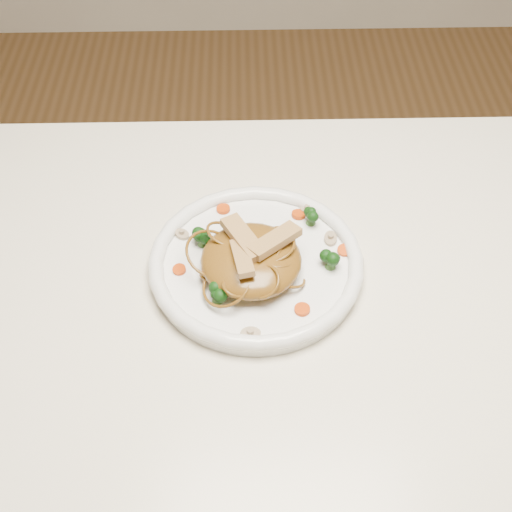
{
  "coord_description": "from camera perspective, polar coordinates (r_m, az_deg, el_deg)",
  "views": [
    {
      "loc": [
        -0.09,
        -0.53,
        1.44
      ],
      "look_at": [
        -0.08,
        0.07,
        0.78
      ],
      "focal_mm": 48.98,
      "sensor_mm": 36.0,
      "label": 1
    }
  ],
  "objects": [
    {
      "name": "broccoli_1",
      "position": [
        0.92,
        -4.42,
        1.52
      ],
      "size": [
        0.03,
        0.03,
        0.03
      ],
      "primitive_type": null,
      "rotation": [
        0.0,
        0.0,
        0.32
      ],
      "color": "#0F330A",
      "rests_on": "plate"
    },
    {
      "name": "chicken_c",
      "position": [
        0.85,
        -1.13,
        -0.14
      ],
      "size": [
        0.03,
        0.06,
        0.01
      ],
      "primitive_type": "cube",
      "rotation": [
        0.0,
        0.0,
        4.89
      ],
      "color": "tan",
      "rests_on": "noodle_mound"
    },
    {
      "name": "chicken_a",
      "position": [
        0.87,
        1.54,
        1.27
      ],
      "size": [
        0.07,
        0.07,
        0.01
      ],
      "primitive_type": "cube",
      "rotation": [
        0.0,
        0.0,
        0.71
      ],
      "color": "tan",
      "rests_on": "noodle_mound"
    },
    {
      "name": "broccoli_0",
      "position": [
        0.95,
        4.54,
        3.37
      ],
      "size": [
        0.03,
        0.03,
        0.03
      ],
      "primitive_type": null,
      "rotation": [
        0.0,
        0.0,
        0.23
      ],
      "color": "#0F330A",
      "rests_on": "plate"
    },
    {
      "name": "carrot_2",
      "position": [
        0.92,
        7.24,
        0.46
      ],
      "size": [
        0.02,
        0.02,
        0.0
      ],
      "primitive_type": "cylinder",
      "rotation": [
        0.0,
        0.0,
        0.39
      ],
      "color": "red",
      "rests_on": "plate"
    },
    {
      "name": "table",
      "position": [
        0.96,
        4.81,
        -8.4
      ],
      "size": [
        1.2,
        0.8,
        0.75
      ],
      "color": "beige",
      "rests_on": "ground"
    },
    {
      "name": "carrot_1",
      "position": [
        0.9,
        -6.29,
        -1.11
      ],
      "size": [
        0.02,
        0.02,
        0.0
      ],
      "primitive_type": "cylinder",
      "rotation": [
        0.0,
        0.0,
        -0.1
      ],
      "color": "red",
      "rests_on": "plate"
    },
    {
      "name": "chicken_b",
      "position": [
        0.87,
        -1.03,
        1.49
      ],
      "size": [
        0.06,
        0.08,
        0.01
      ],
      "primitive_type": "cube",
      "rotation": [
        0.0,
        0.0,
        2.09
      ],
      "color": "tan",
      "rests_on": "noodle_mound"
    },
    {
      "name": "mushroom_3",
      "position": [
        0.97,
        4.19,
        3.79
      ],
      "size": [
        0.03,
        0.03,
        0.01
      ],
      "primitive_type": "cylinder",
      "rotation": [
        0.0,
        0.0,
        2.24
      ],
      "color": "#BAAD8B",
      "rests_on": "plate"
    },
    {
      "name": "broccoli_2",
      "position": [
        0.86,
        -3.18,
        -3.08
      ],
      "size": [
        0.03,
        0.03,
        0.03
      ],
      "primitive_type": null,
      "rotation": [
        0.0,
        0.0,
        -0.32
      ],
      "color": "#0F330A",
      "rests_on": "plate"
    },
    {
      "name": "broccoli_3",
      "position": [
        0.89,
        6.15,
        -0.19
      ],
      "size": [
        0.04,
        0.04,
        0.03
      ],
      "primitive_type": null,
      "rotation": [
        0.0,
        0.0,
        -0.34
      ],
      "color": "#0F330A",
      "rests_on": "plate"
    },
    {
      "name": "mushroom_1",
      "position": [
        0.94,
        6.11,
        1.41
      ],
      "size": [
        0.03,
        0.03,
        0.01
      ],
      "primitive_type": "cylinder",
      "rotation": [
        0.0,
        0.0,
        1.5
      ],
      "color": "#BAAD8B",
      "rests_on": "plate"
    },
    {
      "name": "mushroom_2",
      "position": [
        0.94,
        -6.05,
        1.76
      ],
      "size": [
        0.03,
        0.03,
        0.01
      ],
      "primitive_type": "cylinder",
      "rotation": [
        0.0,
        0.0,
        -0.64
      ],
      "color": "#BAAD8B",
      "rests_on": "plate"
    },
    {
      "name": "carrot_0",
      "position": [
        0.97,
        3.5,
        3.42
      ],
      "size": [
        0.02,
        0.02,
        0.0
      ],
      "primitive_type": "cylinder",
      "rotation": [
        0.0,
        0.0,
        -0.02
      ],
      "color": "red",
      "rests_on": "plate"
    },
    {
      "name": "carrot_4",
      "position": [
        0.86,
        3.79,
        -4.37
      ],
      "size": [
        0.02,
        0.02,
        0.0
      ],
      "primitive_type": "cylinder",
      "rotation": [
        0.0,
        0.0,
        0.03
      ],
      "color": "red",
      "rests_on": "plate"
    },
    {
      "name": "noodle_mound",
      "position": [
        0.88,
        -0.4,
        -0.33
      ],
      "size": [
        0.15,
        0.15,
        0.04
      ],
      "primitive_type": "ellipsoid",
      "rotation": [
        0.0,
        0.0,
        0.2
      ],
      "color": "brown",
      "rests_on": "plate"
    },
    {
      "name": "carrot_3",
      "position": [
        0.97,
        -2.69,
        3.86
      ],
      "size": [
        0.02,
        0.02,
        0.0
      ],
      "primitive_type": "cylinder",
      "rotation": [
        0.0,
        0.0,
        -0.18
      ],
      "color": "red",
      "rests_on": "plate"
    },
    {
      "name": "plate",
      "position": [
        0.91,
        0.0,
        -0.93
      ],
      "size": [
        0.31,
        0.31,
        0.02
      ],
      "primitive_type": "cylinder",
      "rotation": [
        0.0,
        0.0,
        -0.13
      ],
      "color": "white",
      "rests_on": "table"
    },
    {
      "name": "mushroom_0",
      "position": [
        0.83,
        -0.47,
        -6.38
      ],
      "size": [
        0.03,
        0.03,
        0.01
      ],
      "primitive_type": "cylinder",
      "rotation": [
        0.0,
        0.0,
        0.22
      ],
      "color": "#BAAD8B",
      "rests_on": "plate"
    }
  ]
}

